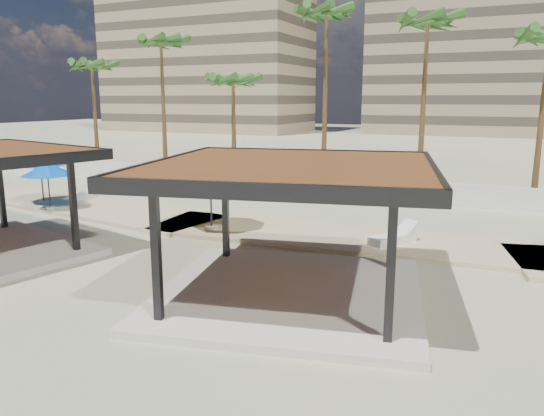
{
  "coord_description": "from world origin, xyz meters",
  "views": [
    {
      "loc": [
        8.15,
        -12.55,
        5.5
      ],
      "look_at": [
        -0.27,
        5.41,
        1.4
      ],
      "focal_mm": 35.0,
      "sensor_mm": 36.0,
      "label": 1
    }
  ],
  "objects": [
    {
      "name": "umbrella_b",
      "position": [
        -3.24,
        5.8,
        2.6
      ],
      "size": [
        3.44,
        3.44,
        2.81
      ],
      "rotation": [
        0.0,
        0.0,
        -0.09
      ],
      "color": "beige",
      "rests_on": "promenade"
    },
    {
      "name": "lounger_b",
      "position": [
        4.12,
        6.73,
        0.37
      ],
      "size": [
        1.61,
        2.12,
        0.78
      ],
      "rotation": [
        0.0,
        0.0,
        1.05
      ],
      "color": "white",
      "rests_on": "promenade"
    },
    {
      "name": "palm_e",
      "position": [
        3.0,
        18.4,
        9.21
      ],
      "size": [
        3.0,
        3.0,
        10.45
      ],
      "color": "brown",
      "rests_on": "ground"
    },
    {
      "name": "umbrella_a",
      "position": [
        -12.58,
        5.94,
        2.14
      ],
      "size": [
        2.98,
        2.98,
        2.29
      ],
      "rotation": [
        0.0,
        0.0,
        0.18
      ],
      "color": "beige",
      "rests_on": "promenade"
    },
    {
      "name": "umbrella_f",
      "position": [
        -14.13,
        6.92,
        2.52
      ],
      "size": [
        3.49,
        3.49,
        2.73
      ],
      "rotation": [
        0.0,
        0.0,
        -0.15
      ],
      "color": "beige",
      "rests_on": "promenade"
    },
    {
      "name": "boundary_wall",
      "position": [
        0.0,
        16.0,
        0.6
      ],
      "size": [
        56.0,
        0.3,
        1.2
      ],
      "primitive_type": "cube",
      "color": "silver",
      "rests_on": "ground"
    },
    {
      "name": "building_west",
      "position": [
        -42.0,
        68.0,
        15.27
      ],
      "size": [
        34.0,
        16.0,
        32.4
      ],
      "color": "#937F60",
      "rests_on": "ground"
    },
    {
      "name": "palm_d",
      "position": [
        -3.0,
        18.9,
        10.04
      ],
      "size": [
        3.0,
        3.0,
        11.34
      ],
      "color": "brown",
      "rests_on": "ground"
    },
    {
      "name": "ground",
      "position": [
        0.0,
        0.0,
        0.0
      ],
      "size": [
        200.0,
        200.0,
        0.0
      ],
      "primitive_type": "plane",
      "color": "tan",
      "rests_on": "ground"
    },
    {
      "name": "promenade",
      "position": [
        2.0,
        7.67,
        0.06
      ],
      "size": [
        44.45,
        7.97,
        0.24
      ],
      "color": "#C6B284",
      "rests_on": "ground"
    },
    {
      "name": "palm_c",
      "position": [
        -9.0,
        18.1,
        6.41
      ],
      "size": [
        3.0,
        3.0,
        7.48
      ],
      "color": "brown",
      "rests_on": "ground"
    },
    {
      "name": "building_mid",
      "position": [
        4.0,
        78.0,
        14.27
      ],
      "size": [
        38.0,
        16.0,
        30.4
      ],
      "color": "#847259",
      "rests_on": "ground"
    },
    {
      "name": "palm_a",
      "position": [
        -21.0,
        18.3,
        7.59
      ],
      "size": [
        3.0,
        3.0,
        8.72
      ],
      "color": "brown",
      "rests_on": "ground"
    },
    {
      "name": "lounger_a",
      "position": [
        -13.2,
        9.24,
        0.36
      ],
      "size": [
        1.22,
        2.02,
        0.73
      ],
      "rotation": [
        0.0,
        0.0,
        1.91
      ],
      "color": "white",
      "rests_on": "promenade"
    },
    {
      "name": "palm_b",
      "position": [
        -15.0,
        18.7,
        8.96
      ],
      "size": [
        3.0,
        3.0,
        10.17
      ],
      "color": "brown",
      "rests_on": "ground"
    },
    {
      "name": "pavilion_central",
      "position": [
        2.57,
        0.52,
        2.29
      ],
      "size": [
        9.02,
        9.02,
        3.84
      ],
      "rotation": [
        0.0,
        0.0,
        0.22
      ],
      "color": "beige",
      "rests_on": "ground"
    }
  ]
}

